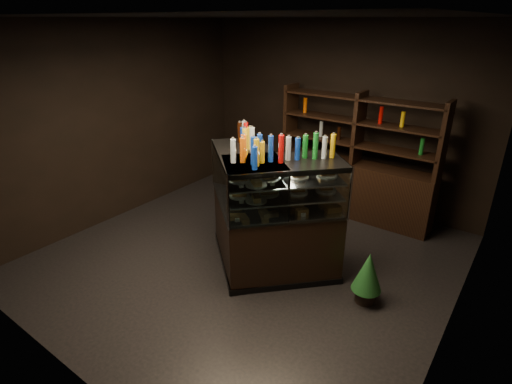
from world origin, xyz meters
TOP-DOWN VIEW (x-y plane):
  - ground at (0.00, 0.00)m, footprint 5.00×5.00m
  - room_shell at (0.00, 0.00)m, footprint 5.02×5.02m
  - display_case at (0.31, -0.08)m, footprint 2.00×1.49m
  - food_display at (0.31, -0.09)m, footprint 1.58×1.02m
  - bottles_top at (0.31, -0.08)m, footprint 1.40×0.88m
  - potted_conifer at (1.64, 0.03)m, footprint 0.34×0.34m
  - back_shelving at (0.57, 2.05)m, footprint 2.52×0.46m

SIDE VIEW (x-z plane):
  - ground at x=0.00m, z-range 0.00..0.00m
  - potted_conifer at x=1.64m, z-range 0.05..0.77m
  - display_case at x=0.31m, z-range -0.25..1.27m
  - back_shelving at x=0.57m, z-range -0.40..1.60m
  - food_display at x=0.31m, z-range 0.94..1.40m
  - bottles_top at x=0.31m, z-range 1.50..1.80m
  - room_shell at x=0.00m, z-range 0.44..3.45m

